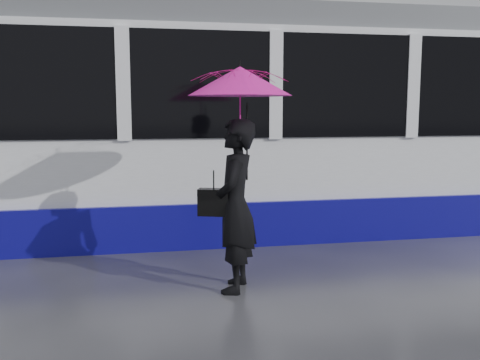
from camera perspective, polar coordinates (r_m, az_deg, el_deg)
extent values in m
plane|color=#27272C|center=(6.13, -2.53, -10.37)|extent=(90.00, 90.00, 0.00)
cube|color=#3F3D38|center=(7.82, -4.47, -6.31)|extent=(34.00, 0.07, 0.02)
cube|color=#3F3D38|center=(9.22, -5.49, -4.18)|extent=(34.00, 0.07, 0.02)
cube|color=white|center=(9.35, 16.86, 5.06)|extent=(24.00, 2.40, 2.95)
cube|color=#0E0A79|center=(9.47, 16.57, -2.29)|extent=(24.00, 2.56, 0.62)
cube|color=black|center=(9.34, 17.02, 9.20)|extent=(23.00, 2.48, 1.40)
cube|color=#565A5E|center=(9.43, 17.26, 15.13)|extent=(23.60, 2.20, 0.35)
imported|color=black|center=(5.52, -0.52, -2.78)|extent=(0.61, 0.75, 1.79)
imported|color=#E3135C|center=(5.44, -0.01, 7.56)|extent=(1.24, 1.25, 0.89)
cone|color=#E3135C|center=(5.44, -0.01, 10.51)|extent=(1.33, 1.33, 0.29)
cylinder|color=black|center=(5.46, -0.01, 12.27)|extent=(0.01, 0.01, 0.07)
cylinder|color=black|center=(5.49, 0.75, 4.06)|extent=(0.02, 0.02, 0.78)
cube|color=black|center=(5.50, -2.81, -2.38)|extent=(0.35, 0.23, 0.28)
cylinder|color=black|center=(5.46, -2.83, -0.02)|extent=(0.01, 0.01, 0.18)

